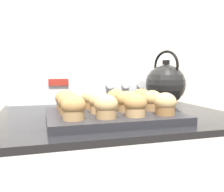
# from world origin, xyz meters

# --- Properties ---
(wall_back) EXTENTS (8.00, 0.05, 2.40)m
(wall_back) POSITION_xyz_m (0.00, 0.69, 1.20)
(wall_back) COLOR silver
(wall_back) RESTS_ON ground_plane
(control_panel) EXTENTS (0.78, 0.07, 0.17)m
(control_panel) POSITION_xyz_m (0.00, 0.63, 0.98)
(control_panel) COLOR white
(control_panel) RESTS_ON stove_range
(muffin_pan) EXTENTS (0.39, 0.30, 0.02)m
(muffin_pan) POSITION_xyz_m (-0.04, 0.23, 0.90)
(muffin_pan) COLOR #28282D
(muffin_pan) RESTS_ON stove_range
(muffin_r0_c0) EXTENTS (0.06, 0.06, 0.06)m
(muffin_r0_c0) POSITION_xyz_m (-0.17, 0.14, 0.95)
(muffin_r0_c0) COLOR tan
(muffin_r0_c0) RESTS_ON muffin_pan
(muffin_r0_c1) EXTENTS (0.06, 0.06, 0.06)m
(muffin_r0_c1) POSITION_xyz_m (-0.08, 0.14, 0.95)
(muffin_r0_c1) COLOR tan
(muffin_r0_c1) RESTS_ON muffin_pan
(muffin_r0_c2) EXTENTS (0.06, 0.06, 0.06)m
(muffin_r0_c2) POSITION_xyz_m (0.00, 0.14, 0.95)
(muffin_r0_c2) COLOR tan
(muffin_r0_c2) RESTS_ON muffin_pan
(muffin_r0_c3) EXTENTS (0.06, 0.06, 0.06)m
(muffin_r0_c3) POSITION_xyz_m (0.09, 0.14, 0.95)
(muffin_r0_c3) COLOR olive
(muffin_r0_c3) RESTS_ON muffin_pan
(muffin_r1_c0) EXTENTS (0.06, 0.06, 0.06)m
(muffin_r1_c0) POSITION_xyz_m (-0.17, 0.23, 0.95)
(muffin_r1_c0) COLOR olive
(muffin_r1_c0) RESTS_ON muffin_pan
(muffin_r1_c1) EXTENTS (0.06, 0.06, 0.06)m
(muffin_r1_c1) POSITION_xyz_m (-0.08, 0.22, 0.95)
(muffin_r1_c1) COLOR tan
(muffin_r1_c1) RESTS_ON muffin_pan
(muffin_r1_c2) EXTENTS (0.06, 0.06, 0.06)m
(muffin_r1_c2) POSITION_xyz_m (0.01, 0.23, 0.95)
(muffin_r1_c2) COLOR #A37A4C
(muffin_r1_c2) RESTS_ON muffin_pan
(muffin_r1_c3) EXTENTS (0.06, 0.06, 0.06)m
(muffin_r1_c3) POSITION_xyz_m (0.09, 0.22, 0.95)
(muffin_r1_c3) COLOR #A37A4C
(muffin_r1_c3) RESTS_ON muffin_pan
(muffin_r2_c0) EXTENTS (0.06, 0.06, 0.06)m
(muffin_r2_c0) POSITION_xyz_m (-0.17, 0.32, 0.95)
(muffin_r2_c0) COLOR olive
(muffin_r2_c0) RESTS_ON muffin_pan
(muffin_r2_c1) EXTENTS (0.06, 0.06, 0.06)m
(muffin_r2_c1) POSITION_xyz_m (-0.09, 0.32, 0.95)
(muffin_r2_c1) COLOR olive
(muffin_r2_c1) RESTS_ON muffin_pan
(muffin_r2_c2) EXTENTS (0.06, 0.06, 0.06)m
(muffin_r2_c2) POSITION_xyz_m (0.00, 0.32, 0.95)
(muffin_r2_c2) COLOR tan
(muffin_r2_c2) RESTS_ON muffin_pan
(muffin_r2_c3) EXTENTS (0.06, 0.06, 0.06)m
(muffin_r2_c3) POSITION_xyz_m (0.09, 0.31, 0.95)
(muffin_r2_c3) COLOR #A37A4C
(muffin_r2_c3) RESTS_ON muffin_pan
(tea_kettle) EXTENTS (0.18, 0.21, 0.24)m
(tea_kettle) POSITION_xyz_m (0.28, 0.49, 0.99)
(tea_kettle) COLOR black
(tea_kettle) RESTS_ON stove_range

